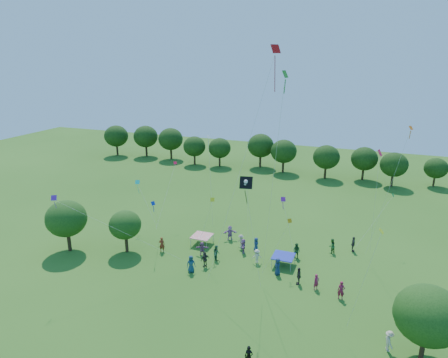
% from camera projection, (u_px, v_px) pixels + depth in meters
% --- Properties ---
extents(near_tree_west, '(4.52, 4.52, 5.94)m').
position_uv_depth(near_tree_west, '(66.00, 219.00, 44.39)').
color(near_tree_west, '#422B19').
rests_on(near_tree_west, ground).
extents(near_tree_north, '(3.57, 3.57, 4.89)m').
position_uv_depth(near_tree_north, '(125.00, 225.00, 44.29)').
color(near_tree_north, '#422B19').
rests_on(near_tree_north, ground).
extents(near_tree_east, '(4.73, 4.73, 5.87)m').
position_uv_depth(near_tree_east, '(428.00, 315.00, 28.15)').
color(near_tree_east, '#422B19').
rests_on(near_tree_east, ground).
extents(treeline, '(88.01, 8.77, 6.77)m').
position_uv_depth(treeline, '(295.00, 152.00, 74.26)').
color(treeline, '#422B19').
rests_on(treeline, ground).
extents(tent_red_stripe, '(2.20, 2.20, 1.10)m').
position_uv_depth(tent_red_stripe, '(202.00, 236.00, 46.71)').
color(tent_red_stripe, red).
rests_on(tent_red_stripe, ground).
extents(tent_blue, '(2.20, 2.20, 1.10)m').
position_uv_depth(tent_blue, '(283.00, 256.00, 42.02)').
color(tent_blue, '#192AA4').
rests_on(tent_blue, ground).
extents(man_in_black, '(0.65, 0.46, 1.62)m').
position_uv_depth(man_in_black, '(249.00, 356.00, 28.35)').
color(man_in_black, black).
rests_on(man_in_black, ground).
extents(crowd_person_0, '(0.69, 0.91, 1.65)m').
position_uv_depth(crowd_person_0, '(256.00, 244.00, 45.10)').
color(crowd_person_0, navy).
rests_on(crowd_person_0, ground).
extents(crowd_person_1, '(0.68, 0.46, 1.77)m').
position_uv_depth(crowd_person_1, '(341.00, 290.00, 36.18)').
color(crowd_person_1, maroon).
rests_on(crowd_person_1, ground).
extents(crowd_person_2, '(0.92, 0.90, 1.70)m').
position_uv_depth(crowd_person_2, '(216.00, 253.00, 43.21)').
color(crowd_person_2, '#255737').
rests_on(crowd_person_2, ground).
extents(crowd_person_3, '(1.12, 1.01, 1.61)m').
position_uv_depth(crowd_person_3, '(241.00, 241.00, 45.96)').
color(crowd_person_3, tan).
rests_on(crowd_person_3, ground).
extents(crowd_person_4, '(0.53, 1.07, 1.78)m').
position_uv_depth(crowd_person_4, '(353.00, 244.00, 45.02)').
color(crowd_person_4, '#423835').
rests_on(crowd_person_4, ground).
extents(crowd_person_5, '(1.56, 0.96, 1.58)m').
position_uv_depth(crowd_person_5, '(202.00, 249.00, 44.22)').
color(crowd_person_5, '#935680').
rests_on(crowd_person_5, ground).
extents(crowd_person_6, '(0.86, 1.00, 1.78)m').
position_uv_depth(crowd_person_6, '(278.00, 267.00, 40.25)').
color(crowd_person_6, navy).
rests_on(crowd_person_6, ground).
extents(crowd_person_7, '(0.75, 0.60, 1.76)m').
position_uv_depth(crowd_person_7, '(162.00, 244.00, 44.97)').
color(crowd_person_7, maroon).
rests_on(crowd_person_7, ground).
extents(crowd_person_8, '(0.94, 0.68, 1.72)m').
position_uv_depth(crowd_person_8, '(297.00, 251.00, 43.55)').
color(crowd_person_8, '#225124').
rests_on(crowd_person_8, ground).
extents(crowd_person_9, '(1.12, 0.88, 1.57)m').
position_uv_depth(crowd_person_9, '(257.00, 256.00, 42.56)').
color(crowd_person_9, beige).
rests_on(crowd_person_9, ground).
extents(crowd_person_10, '(0.61, 1.10, 1.78)m').
position_uv_depth(crowd_person_10, '(299.00, 276.00, 38.55)').
color(crowd_person_10, '#372E2C').
rests_on(crowd_person_10, ground).
extents(crowd_person_11, '(1.75, 1.30, 1.79)m').
position_uv_depth(crowd_person_11, '(230.00, 233.00, 47.91)').
color(crowd_person_11, '#AD66AE').
rests_on(crowd_person_11, ground).
extents(crowd_person_12, '(1.02, 0.91, 1.83)m').
position_uv_depth(crowd_person_12, '(191.00, 264.00, 40.70)').
color(crowd_person_12, navy).
rests_on(crowd_person_12, ground).
extents(crowd_person_13, '(0.68, 0.70, 1.59)m').
position_uv_depth(crowd_person_13, '(316.00, 282.00, 37.68)').
color(crowd_person_13, '#971B45').
rests_on(crowd_person_13, ground).
extents(crowd_person_14, '(0.87, 0.95, 1.71)m').
position_uv_depth(crowd_person_14, '(332.00, 246.00, 44.68)').
color(crowd_person_14, '#285B27').
rests_on(crowd_person_14, ground).
extents(crowd_person_15, '(0.86, 1.22, 1.70)m').
position_uv_depth(crowd_person_15, '(389.00, 341.00, 29.82)').
color(crowd_person_15, beige).
rests_on(crowd_person_15, ground).
extents(crowd_person_16, '(0.95, 1.10, 1.73)m').
position_uv_depth(crowd_person_16, '(205.00, 259.00, 41.72)').
color(crowd_person_16, '#36302B').
rests_on(crowd_person_16, ground).
extents(crowd_person_17, '(1.17, 1.63, 1.65)m').
position_uv_depth(crowd_person_17, '(243.00, 246.00, 44.79)').
color(crowd_person_17, '#975890').
rests_on(crowd_person_17, ground).
extents(pirate_kite, '(1.67, 1.88, 10.66)m').
position_uv_depth(pirate_kite, '(246.00, 185.00, 32.02)').
color(pirate_kite, black).
extents(red_high_kite, '(5.25, 3.90, 20.85)m').
position_uv_depth(red_high_kite, '(264.00, 91.00, 33.16)').
color(red_high_kite, red).
extents(small_kite_0, '(0.57, 6.35, 6.87)m').
position_uv_depth(small_kite_0, '(171.00, 178.00, 50.63)').
color(small_kite_0, red).
extents(small_kite_1, '(2.82, 1.39, 13.88)m').
position_uv_depth(small_kite_1, '(398.00, 164.00, 37.57)').
color(small_kite_1, '#FF640D').
extents(small_kite_2, '(2.18, 0.72, 5.97)m').
position_uv_depth(small_kite_2, '(210.00, 208.00, 41.54)').
color(small_kite_2, yellow).
extents(small_kite_3, '(2.72, 5.47, 19.01)m').
position_uv_depth(small_kite_3, '(278.00, 135.00, 29.87)').
color(small_kite_3, '#237C16').
extents(small_kite_4, '(1.97, 4.24, 5.03)m').
position_uv_depth(small_kite_4, '(154.00, 208.00, 43.59)').
color(small_kite_4, '#1232B4').
extents(small_kite_5, '(9.34, 6.98, 8.06)m').
position_uv_depth(small_kite_5, '(85.00, 214.00, 36.70)').
color(small_kite_5, '#6B1CAD').
extents(small_kite_6, '(0.67, 0.48, 11.31)m').
position_uv_depth(small_kite_6, '(209.00, 159.00, 46.13)').
color(small_kite_6, silver).
extents(small_kite_7, '(4.06, 2.29, 5.01)m').
position_uv_depth(small_kite_7, '(140.00, 188.00, 49.87)').
color(small_kite_7, '#0CBDA9').
extents(small_kite_8, '(0.50, 2.76, 11.67)m').
position_uv_depth(small_kite_8, '(378.00, 170.00, 37.57)').
color(small_kite_8, red).
extents(small_kite_9, '(2.87, 1.84, 6.62)m').
position_uv_depth(small_kite_9, '(283.00, 234.00, 35.09)').
color(small_kite_9, orange).
extents(small_kite_10, '(1.68, 2.34, 9.36)m').
position_uv_depth(small_kite_10, '(371.00, 259.00, 26.84)').
color(small_kite_10, '#ABC711').
extents(small_kite_11, '(3.40, 4.15, 5.26)m').
position_uv_depth(small_kite_11, '(385.00, 206.00, 44.30)').
color(small_kite_11, '#18842A').
extents(small_kite_12, '(0.36, 0.85, 6.42)m').
position_uv_depth(small_kite_12, '(248.00, 198.00, 44.10)').
color(small_kite_12, '#1682E4').
extents(small_kite_13, '(1.78, 0.42, 6.24)m').
position_uv_depth(small_kite_13, '(285.00, 208.00, 40.62)').
color(small_kite_13, '#8F1895').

